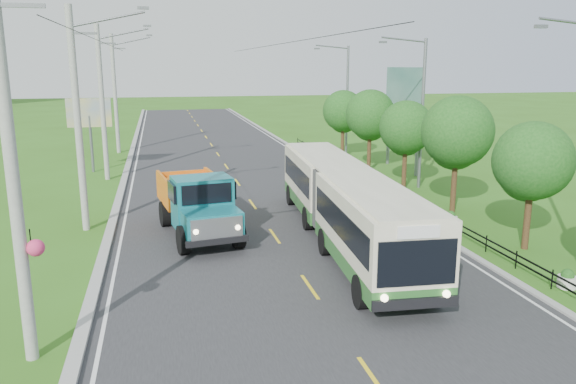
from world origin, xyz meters
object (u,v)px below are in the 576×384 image
object	(u,v)px
pole_near	(78,120)
billboard_right	(404,95)
pole_mid	(103,102)
dump_truck	(198,200)
tree_third	(457,135)
tree_fifth	(370,117)
tree_second	(531,165)
bus	(344,199)
streetlight_far	(345,96)
planter_mid	(385,185)
pole_nearest	(15,172)
streetlight_mid	(420,108)
planter_front	(567,280)
tree_back	(343,113)
billboard_left	(89,118)
planter_far	(344,163)
tree_fourth	(406,130)
pole_far	(115,93)
planter_near	(451,219)

from	to	relation	value
pole_near	billboard_right	distance (m)	23.32
pole_mid	dump_truck	size ratio (longest dim) A/B	1.42
tree_third	tree_fifth	bearing A→B (deg)	90.00
tree_second	tree_third	distance (m)	6.02
pole_near	bus	bearing A→B (deg)	-21.98
tree_second	dump_truck	xyz separation A→B (m)	(-13.14, 4.80, -1.91)
streetlight_far	billboard_right	xyz separation A→B (m)	(1.66, -8.00, 0.44)
planter_mid	pole_mid	bearing A→B (deg)	157.46
pole_nearest	tree_second	distance (m)	18.86
streetlight_mid	planter_front	xyz separation A→B (m)	(-2.04, -16.00, -4.62)
tree_back	bus	distance (m)	22.79
tree_third	tree_back	world-z (taller)	tree_third
billboard_left	pole_nearest	bearing A→B (deg)	-87.33
billboard_right	pole_nearest	bearing A→B (deg)	-131.76
tree_fifth	bus	xyz separation A→B (m)	(-7.11, -15.58, -1.97)
pole_mid	streetlight_mid	xyz separation A→B (m)	(18.90, -7.00, -0.19)
planter_front	dump_truck	distance (m)	14.93
pole_nearest	planter_mid	xyz separation A→B (m)	(16.84, 17.00, -4.65)
planter_far	dump_truck	size ratio (longest dim) A/B	0.09
tree_third	planter_mid	distance (m)	7.04
planter_front	billboard_right	bearing A→B (deg)	80.45
planter_front	tree_back	bearing A→B (deg)	87.44
tree_fourth	pole_mid	bearing A→B (deg)	159.26
tree_fifth	streetlight_mid	world-z (taller)	streetlight_mid
pole_far	planter_mid	xyz separation A→B (m)	(16.86, -19.00, -4.81)
pole_nearest	billboard_left	distance (m)	27.05
tree_back	dump_truck	distance (m)	23.36
pole_nearest	tree_fourth	world-z (taller)	pole_nearest
planter_near	planter_mid	distance (m)	8.00
planter_front	billboard_left	bearing A→B (deg)	124.84
bus	streetlight_far	bearing A→B (deg)	75.25
pole_mid	tree_fourth	distance (m)	19.43
pole_mid	dump_truck	distance (m)	15.32
dump_truck	planter_mid	bearing A→B (deg)	22.08
planter_front	planter_near	world-z (taller)	same
tree_second	planter_far	size ratio (longest dim) A/B	7.91
pole_nearest	planter_front	bearing A→B (deg)	3.40
pole_far	tree_third	world-z (taller)	pole_far
pole_mid	planter_far	xyz separation A→B (m)	(16.86, 1.00, -4.81)
streetlight_mid	planter_mid	size ratio (longest dim) A/B	13.54
tree_back	planter_far	xyz separation A→B (m)	(-1.26, -4.14, -3.37)
planter_near	dump_truck	world-z (taller)	dump_truck
tree_second	billboard_left	size ratio (longest dim) A/B	1.02
tree_fourth	streetlight_mid	bearing A→B (deg)	-10.15
pole_far	billboard_right	xyz separation A→B (m)	(20.56, -13.00, 0.25)
streetlight_mid	tree_third	bearing A→B (deg)	-97.64
pole_mid	dump_truck	bearing A→B (deg)	-70.50
planter_near	planter_mid	size ratio (longest dim) A/B	1.00
tree_second	pole_near	bearing A→B (deg)	159.26
tree_fourth	tree_back	world-z (taller)	tree_back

